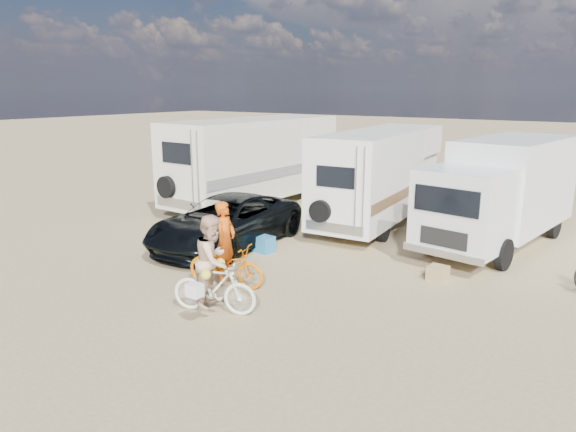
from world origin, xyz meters
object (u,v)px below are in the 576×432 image
Objects in this scene: bike_woman at (214,288)px; rv_left at (253,163)px; box_truck at (500,194)px; rider_woman at (213,269)px; dark_suv at (226,222)px; crate at (438,273)px; bike_man at (226,265)px; cooler at (263,244)px; rv_main at (380,177)px; rider_man at (225,248)px.

rv_left is at bearing 14.54° from bike_woman.
rider_woman is (-3.40, -7.97, -0.58)m from box_truck.
crate is (5.84, 0.73, -0.54)m from dark_suv.
rider_woman is (0.79, -1.25, 0.43)m from bike_man.
rv_main is at bearing 82.78° from cooler.
box_truck reaches higher than bike_man.
rider_woman is (5.50, -8.19, -0.72)m from rv_left.
box_truck is at bearing 83.97° from crate.
crate is at bearing -64.43° from rider_man.
bike_woman is at bearing -59.88° from cooler.
bike_man is at bearing -53.90° from rv_left.
bike_woman reaches higher than crate.
dark_suv is 2.76× the size of bike_man.
rider_man is (0.00, -0.00, 0.40)m from bike_man.
cooler is at bearing -131.87° from box_truck.
dark_suv is at bearing 18.92° from rider_woman.
bike_man is 2.63m from cooler.
dark_suv is 3.10m from rider_man.
rv_left is at bearing 155.55° from crate.
rider_woman is (0.47, -8.52, -0.61)m from rv_main.
crate is (-0.39, -3.66, -1.32)m from box_truck.
rv_left is 4.20× the size of rider_man.
rv_main is 3.99× the size of bike_woman.
cooler is (-1.16, -4.79, -1.29)m from rv_main.
rider_man reaches higher than bike_woman.
rv_left is 8.90m from box_truck.
rv_main is at bearing 5.69° from rv_left.
rider_man reaches higher than bike_man.
box_truck reaches higher than rider_woman.
cooler is at bearing 3.16° from dark_suv.
bike_man is (4.71, -6.94, -1.14)m from rv_left.
box_truck is at bearing -45.23° from bike_man.
rider_woman is 3.26× the size of cooler.
cooler is (-1.64, 3.73, -0.30)m from bike_woman.
rv_main is 16.64× the size of crate.
rv_left is 9.92m from bike_woman.
cooler is at bearing 4.35° from bike_woman.
dark_suv is 2.88× the size of rider_man.
box_truck is (8.90, -0.21, -0.14)m from rv_left.
bike_woman is 0.38m from rider_woman.
bike_man reaches higher than cooler.
rider_man reaches higher than cooler.
dark_suv is (-2.35, -4.94, -0.81)m from rv_main.
crate is (3.81, 3.07, -0.32)m from bike_man.
crate is (3.81, 3.07, -0.71)m from rider_man.
rv_main is 5.62m from crate.
dark_suv is at bearing -172.83° from crate.
rider_woman reaches higher than bike_man.
bike_man is 1.01× the size of rider_woman.
bike_woman is 3.14× the size of cooler.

